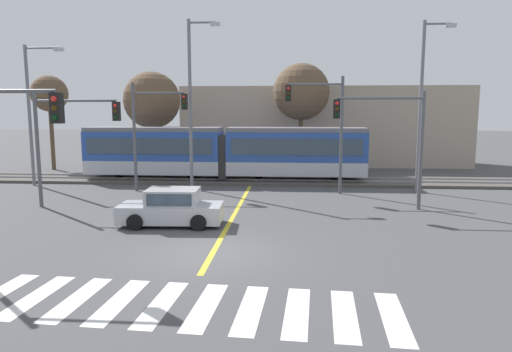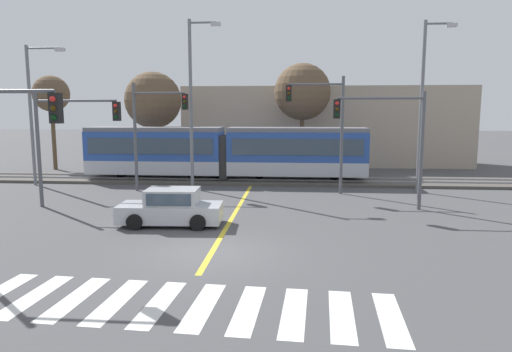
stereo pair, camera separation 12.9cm
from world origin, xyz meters
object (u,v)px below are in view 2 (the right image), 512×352
at_px(bare_tree_east, 302,92).
at_px(street_lamp_west, 34,106).
at_px(sedan_crossing, 171,208).
at_px(traffic_light_mid_left, 67,130).
at_px(traffic_light_mid_right, 390,130).
at_px(bare_tree_west, 153,100).
at_px(traffic_light_far_right, 324,118).
at_px(light_rail_tram, 225,151).
at_px(bare_tree_far_west, 51,95).
at_px(street_lamp_east, 424,99).
at_px(street_lamp_centre, 193,97).
at_px(traffic_light_far_left, 152,122).

bearing_deg(bare_tree_east, street_lamp_west, -154.38).
xyz_separation_m(sedan_crossing, traffic_light_mid_left, (-5.86, 3.07, 3.06)).
distance_m(sedan_crossing, traffic_light_mid_right, 10.73).
xyz_separation_m(bare_tree_west, bare_tree_east, (11.24, 1.50, 0.64)).
bearing_deg(sedan_crossing, traffic_light_far_right, 49.81).
distance_m(traffic_light_mid_left, bare_tree_west, 13.04).
height_order(light_rail_tram, traffic_light_mid_left, traffic_light_mid_left).
bearing_deg(bare_tree_far_west, traffic_light_mid_left, -59.16).
xyz_separation_m(sedan_crossing, bare_tree_east, (5.60, 17.49, 5.42)).
relative_size(traffic_light_mid_right, street_lamp_east, 0.58).
bearing_deg(bare_tree_east, bare_tree_west, -172.38).
bearing_deg(traffic_light_mid_right, bare_tree_west, 141.42).
relative_size(traffic_light_far_right, street_lamp_east, 0.68).
height_order(traffic_light_mid_left, bare_tree_east, bare_tree_east).
bearing_deg(traffic_light_mid_left, sedan_crossing, -27.65).
bearing_deg(bare_tree_east, traffic_light_far_right, -83.60).
height_order(traffic_light_far_right, street_lamp_centre, street_lamp_centre).
height_order(light_rail_tram, bare_tree_east, bare_tree_east).
height_order(street_lamp_centre, street_lamp_east, street_lamp_centre).
relative_size(traffic_light_mid_right, bare_tree_west, 0.73).
height_order(sedan_crossing, traffic_light_far_left, traffic_light_far_left).
xyz_separation_m(traffic_light_mid_right, street_lamp_centre, (-10.44, 4.84, 1.73)).
relative_size(street_lamp_west, bare_tree_east, 1.05).
relative_size(traffic_light_mid_right, street_lamp_west, 0.64).
height_order(sedan_crossing, street_lamp_centre, street_lamp_centre).
distance_m(light_rail_tram, street_lamp_east, 12.74).
bearing_deg(bare_tree_far_west, traffic_light_mid_right, -29.06).
relative_size(light_rail_tram, street_lamp_east, 1.91).
relative_size(sedan_crossing, street_lamp_centre, 0.43).
distance_m(sedan_crossing, bare_tree_west, 17.61).
xyz_separation_m(traffic_light_far_left, street_lamp_west, (-8.01, 1.55, 0.92)).
height_order(street_lamp_west, bare_tree_far_west, street_lamp_west).
bearing_deg(traffic_light_mid_right, traffic_light_far_left, 162.60).
height_order(bare_tree_far_west, bare_tree_east, bare_tree_east).
bearing_deg(street_lamp_west, bare_tree_east, 25.62).
distance_m(street_lamp_centre, bare_tree_east, 10.93).
bearing_deg(street_lamp_east, traffic_light_far_left, -176.75).
distance_m(traffic_light_far_left, bare_tree_east, 13.18).
bearing_deg(bare_tree_west, traffic_light_far_right, -33.28).
distance_m(traffic_light_mid_left, street_lamp_west, 8.40).
xyz_separation_m(light_rail_tram, traffic_light_far_left, (-3.64, -4.10, 2.00)).
height_order(sedan_crossing, bare_tree_west, bare_tree_west).
bearing_deg(traffic_light_mid_left, bare_tree_west, 89.02).
bearing_deg(traffic_light_far_left, street_lamp_east, 3.25).
bearing_deg(traffic_light_far_right, bare_tree_west, 146.72).
relative_size(street_lamp_west, street_lamp_east, 0.90).
distance_m(light_rail_tram, street_lamp_west, 12.28).
height_order(traffic_light_mid_right, bare_tree_west, bare_tree_west).
relative_size(light_rail_tram, street_lamp_west, 2.13).
relative_size(traffic_light_mid_left, bare_tree_east, 0.68).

